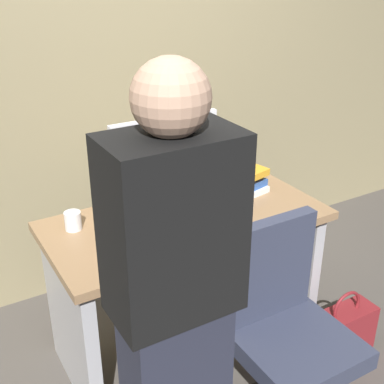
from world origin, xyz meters
TOP-DOWN VIEW (x-y plane):
  - ground_plane at (0.00, 0.00)m, footprint 9.00×9.00m
  - wall_back at (0.00, 0.85)m, footprint 6.40×0.10m
  - desk at (0.00, 0.00)m, footprint 1.32×0.65m
  - office_chair at (0.09, -0.64)m, footprint 0.52×0.52m
  - person_at_desk at (-0.44, -0.68)m, footprint 0.40×0.24m
  - monitor at (-0.03, 0.13)m, footprint 0.54×0.14m
  - keyboard at (-0.05, -0.09)m, footprint 0.44×0.15m
  - mouse at (0.27, -0.07)m, footprint 0.06×0.10m
  - cup_near_keyboard at (-0.39, -0.14)m, footprint 0.08×0.08m
  - cup_by_monitor at (-0.50, 0.16)m, footprint 0.08×0.08m
  - book_stack at (0.41, 0.08)m, footprint 0.21×0.19m
  - handbag at (0.64, -0.48)m, footprint 0.34×0.14m

SIDE VIEW (x-z plane):
  - ground_plane at x=0.00m, z-range 0.00..0.00m
  - handbag at x=0.64m, z-range -0.05..0.33m
  - office_chair at x=0.09m, z-range -0.04..0.90m
  - desk at x=0.00m, z-range 0.13..0.88m
  - keyboard at x=-0.05m, z-range 0.75..0.77m
  - mouse at x=0.27m, z-range 0.75..0.78m
  - cup_by_monitor at x=-0.50m, z-range 0.75..0.83m
  - cup_near_keyboard at x=-0.39m, z-range 0.75..0.84m
  - book_stack at x=0.41m, z-range 0.74..0.87m
  - person_at_desk at x=-0.44m, z-range 0.02..1.66m
  - monitor at x=-0.03m, z-range 0.77..1.23m
  - wall_back at x=0.00m, z-range 0.00..3.00m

